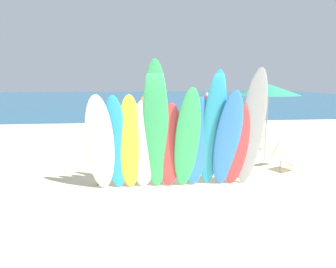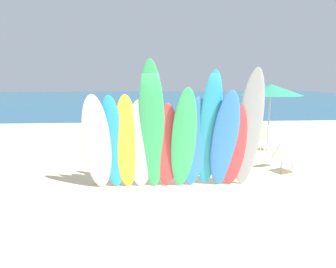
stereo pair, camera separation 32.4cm
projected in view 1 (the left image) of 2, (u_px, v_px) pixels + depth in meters
ground at (147, 114)px, 20.96m from camera, size 60.00×60.00×0.00m
ocean_water at (141, 99)px, 36.67m from camera, size 60.00×40.00×0.02m
surfboard_rack at (174, 159)px, 7.17m from camera, size 3.59×0.07×0.70m
surfboard_white_0 at (100, 145)px, 6.33m from camera, size 0.61×0.79×2.12m
surfboard_teal_1 at (116, 144)px, 6.41m from camera, size 0.54×0.72×2.10m
surfboard_yellow_2 at (130, 144)px, 6.44m from camera, size 0.51×0.69×2.11m
surfboard_white_3 at (144, 146)px, 6.50m from camera, size 0.57×0.64×2.01m
surfboard_green_4 at (156, 129)px, 6.31m from camera, size 0.62×0.97×2.78m
surfboard_red_5 at (170, 147)px, 6.54m from camera, size 0.52×0.67×1.94m
surfboard_green_6 at (187, 141)px, 6.41m from camera, size 0.57×0.94×2.25m
surfboard_blue_7 at (197, 144)px, 6.57m from camera, size 0.59×0.77×2.06m
surfboard_teal_8 at (213, 132)px, 6.46m from camera, size 0.50×1.04×2.59m
surfboard_blue_9 at (228, 141)px, 6.52m from camera, size 0.58×0.95×2.20m
surfboard_red_10 at (237, 147)px, 6.64m from camera, size 0.54×0.77×1.91m
surfboard_grey_11 at (251, 131)px, 6.51m from camera, size 0.60×1.02×2.63m
beachgoer_by_water at (146, 109)px, 14.32m from camera, size 0.46×0.65×1.75m
beachgoer_strolling at (143, 114)px, 12.57m from camera, size 0.44×0.64×1.68m
beachgoer_photographing at (207, 107)px, 15.69m from camera, size 0.50×0.47×1.70m
beach_chair_red at (286, 155)px, 8.12m from camera, size 0.76×0.89×0.78m
beach_chair_blue at (260, 136)px, 10.65m from camera, size 0.57×0.74×0.82m
beach_umbrella at (269, 90)px, 8.73m from camera, size 1.76×1.76×2.25m
distant_boat at (210, 109)px, 22.78m from camera, size 4.82×1.82×0.38m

